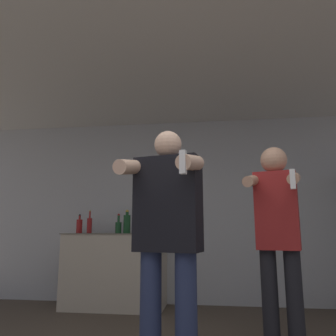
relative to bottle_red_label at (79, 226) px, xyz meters
name	(u,v)px	position (x,y,z in m)	size (l,w,h in m)	color
wall_back	(191,209)	(1.50, 0.35, 0.24)	(7.00, 0.06, 2.55)	#B2B7BC
ceiling_slab	(179,67)	(1.50, -1.32, 1.54)	(7.00, 3.79, 0.05)	silver
counter	(116,270)	(0.52, 0.01, -0.57)	(1.31, 0.64, 0.94)	#BCB29E
bottle_red_label	(79,226)	(0.00, 0.00, 0.00)	(0.08, 0.08, 0.26)	maroon
bottle_dark_rum	(118,226)	(0.55, 0.00, -0.01)	(0.08, 0.08, 0.26)	#194723
bottle_green_wine	(89,225)	(0.14, 0.00, 0.01)	(0.07, 0.07, 0.31)	maroon
bottle_brown_liquor	(127,223)	(0.66, 0.00, 0.03)	(0.09, 0.09, 0.31)	#194723
bottle_clear_vodka	(148,225)	(0.95, 0.00, 0.01)	(0.07, 0.07, 0.30)	silver
person_woman_foreground	(168,234)	(1.50, -2.12, -0.08)	(0.57, 0.52, 1.67)	navy
person_man_side	(278,231)	(2.31, -1.56, -0.07)	(0.49, 0.57, 1.67)	black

